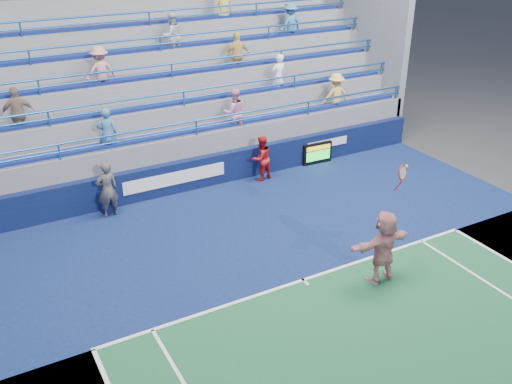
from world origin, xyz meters
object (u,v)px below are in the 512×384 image
ball_girl (261,158)px  line_judge (107,190)px  judge_chair (107,206)px  tennis_player (383,246)px  serve_speed_board (317,153)px

ball_girl → line_judge: bearing=-10.6°
judge_chair → line_judge: size_ratio=0.38×
judge_chair → line_judge: line_judge is taller
tennis_player → judge_chair: bearing=126.0°
line_judge → judge_chair: bearing=-97.2°
tennis_player → ball_girl: 6.94m
line_judge → ball_girl: bearing=173.3°
judge_chair → ball_girl: (5.51, -0.19, 0.60)m
serve_speed_board → ball_girl: bearing=-174.6°
serve_speed_board → ball_girl: ball_girl is taller
serve_speed_board → judge_chair: size_ratio=1.72×
serve_speed_board → line_judge: line_judge is taller
tennis_player → line_judge: 8.56m
serve_speed_board → tennis_player: bearing=-112.1°
judge_chair → tennis_player: bearing=-54.0°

